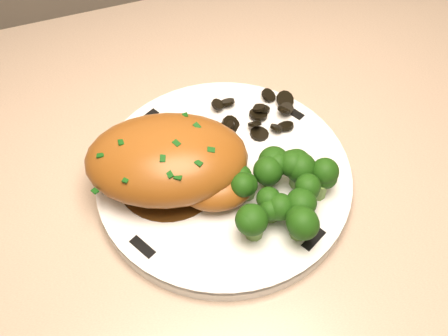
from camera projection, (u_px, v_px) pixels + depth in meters
name	position (u px, v px, depth m)	size (l,w,h in m)	color
plate	(224.00, 179.00, 0.55)	(0.25, 0.25, 0.02)	white
rim_accent_0	(292.00, 112.00, 0.59)	(0.03, 0.01, 0.00)	black
rim_accent_1	(147.00, 118.00, 0.58)	(0.03, 0.01, 0.00)	black
rim_accent_2	(143.00, 247.00, 0.49)	(0.03, 0.01, 0.00)	black
rim_accent_3	(314.00, 239.00, 0.50)	(0.03, 0.01, 0.00)	black
gravy_pool	(169.00, 177.00, 0.54)	(0.10, 0.10, 0.00)	#351D09
chicken_breast	(172.00, 162.00, 0.51)	(0.17, 0.14, 0.06)	#96511A
mushroom_pile	(257.00, 116.00, 0.58)	(0.08, 0.06, 0.02)	black
broccoli_florets	(284.00, 193.00, 0.50)	(0.10, 0.09, 0.04)	olive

